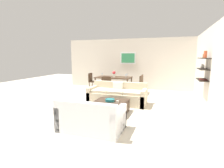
% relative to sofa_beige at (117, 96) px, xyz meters
% --- Properties ---
extents(ground_plane, '(18.00, 18.00, 0.00)m').
position_rel_sofa_beige_xyz_m(ground_plane, '(-0.01, -0.34, -0.29)').
color(ground_plane, beige).
extents(back_wall_unit, '(8.40, 0.09, 2.70)m').
position_rel_sofa_beige_xyz_m(back_wall_unit, '(0.28, 3.19, 1.06)').
color(back_wall_unit, silver).
rests_on(back_wall_unit, ground).
extents(right_wall_shelf_unit, '(0.34, 8.20, 2.70)m').
position_rel_sofa_beige_xyz_m(right_wall_shelf_unit, '(3.02, 0.26, 1.06)').
color(right_wall_shelf_unit, silver).
rests_on(right_wall_shelf_unit, ground).
extents(sofa_beige, '(2.15, 0.90, 0.78)m').
position_rel_sofa_beige_xyz_m(sofa_beige, '(0.00, 0.00, 0.00)').
color(sofa_beige, beige).
rests_on(sofa_beige, ground).
extents(loveseat_white, '(1.49, 0.90, 0.78)m').
position_rel_sofa_beige_xyz_m(loveseat_white, '(0.11, -2.53, 0.00)').
color(loveseat_white, white).
rests_on(loveseat_white, ground).
extents(coffee_table, '(1.01, 0.91, 0.38)m').
position_rel_sofa_beige_xyz_m(coffee_table, '(0.13, -1.14, -0.10)').
color(coffee_table, '#38281E').
rests_on(coffee_table, ground).
extents(decorative_bowl, '(0.30, 0.30, 0.08)m').
position_rel_sofa_beige_xyz_m(decorative_bowl, '(0.12, -1.19, 0.13)').
color(decorative_bowl, '#19666B').
rests_on(decorative_bowl, coffee_table).
extents(candle_jar, '(0.07, 0.07, 0.06)m').
position_rel_sofa_beige_xyz_m(candle_jar, '(0.39, -1.25, 0.12)').
color(candle_jar, silver).
rests_on(candle_jar, coffee_table).
extents(dining_table, '(1.73, 0.98, 0.75)m').
position_rel_sofa_beige_xyz_m(dining_table, '(-0.82, 1.99, 0.39)').
color(dining_table, '#422D1E').
rests_on(dining_table, ground).
extents(dining_chair_right_far, '(0.44, 0.44, 0.88)m').
position_rel_sofa_beige_xyz_m(dining_chair_right_far, '(0.46, 2.21, 0.21)').
color(dining_chair_right_far, '#422D1E').
rests_on(dining_chair_right_far, ground).
extents(dining_chair_foot, '(0.44, 0.44, 0.88)m').
position_rel_sofa_beige_xyz_m(dining_chair_foot, '(-0.82, 1.10, 0.21)').
color(dining_chair_foot, '#422D1E').
rests_on(dining_chair_foot, ground).
extents(dining_chair_left_far, '(0.44, 0.44, 0.88)m').
position_rel_sofa_beige_xyz_m(dining_chair_left_far, '(-2.09, 2.21, 0.21)').
color(dining_chair_left_far, '#422D1E').
rests_on(dining_chair_left_far, ground).
extents(dining_chair_right_near, '(0.44, 0.44, 0.88)m').
position_rel_sofa_beige_xyz_m(dining_chair_right_near, '(0.46, 1.77, 0.21)').
color(dining_chair_right_near, '#422D1E').
rests_on(dining_chair_right_near, ground).
extents(wine_glass_right_far, '(0.07, 0.07, 0.18)m').
position_rel_sofa_beige_xyz_m(wine_glass_right_far, '(-0.16, 2.11, 0.59)').
color(wine_glass_right_far, silver).
rests_on(wine_glass_right_far, dining_table).
extents(wine_glass_left_far, '(0.07, 0.07, 0.17)m').
position_rel_sofa_beige_xyz_m(wine_glass_left_far, '(-1.47, 2.11, 0.57)').
color(wine_glass_left_far, silver).
rests_on(wine_glass_left_far, dining_table).
extents(wine_glass_right_near, '(0.07, 0.07, 0.16)m').
position_rel_sofa_beige_xyz_m(wine_glass_right_near, '(-0.16, 1.87, 0.57)').
color(wine_glass_right_near, silver).
rests_on(wine_glass_right_near, dining_table).
extents(centerpiece_vase, '(0.16, 0.16, 0.30)m').
position_rel_sofa_beige_xyz_m(centerpiece_vase, '(-0.78, 1.96, 0.63)').
color(centerpiece_vase, silver).
rests_on(centerpiece_vase, dining_table).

